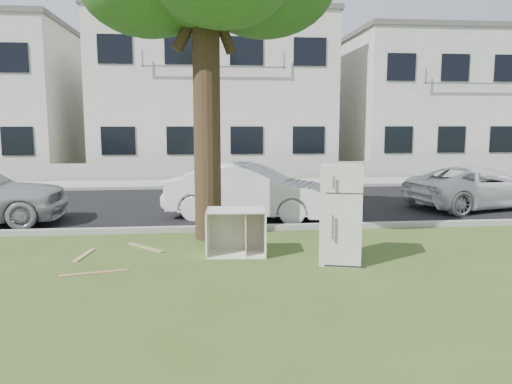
{
  "coord_description": "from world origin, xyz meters",
  "views": [
    {
      "loc": [
        -0.45,
        -8.34,
        2.38
      ],
      "look_at": [
        0.47,
        0.6,
        1.12
      ],
      "focal_mm": 35.0,
      "sensor_mm": 36.0,
      "label": 1
    }
  ],
  "objects": [
    {
      "name": "cabinet",
      "position": [
        0.09,
        0.46,
        0.42
      ],
      "size": [
        1.12,
        0.74,
        0.83
      ],
      "primitive_type": "cube",
      "rotation": [
        0.0,
        0.0,
        -0.08
      ],
      "color": "white",
      "rests_on": "ground"
    },
    {
      "name": "plank_b",
      "position": [
        -1.6,
        1.09,
        0.01
      ],
      "size": [
        0.77,
        0.82,
        0.02
      ],
      "primitive_type": "cube",
      "rotation": [
        0.0,
        0.0,
        -0.83
      ],
      "color": "#9A8250",
      "rests_on": "ground"
    },
    {
      "name": "kerb_near",
      "position": [
        0.0,
        2.45,
        0.0
      ],
      "size": [
        120.0,
        0.18,
        0.12
      ],
      "primitive_type": "cube",
      "color": "gray",
      "rests_on": "ground"
    },
    {
      "name": "plank_c",
      "position": [
        -2.63,
        0.64,
        0.01
      ],
      "size": [
        0.23,
        0.85,
        0.02
      ],
      "primitive_type": "cube",
      "rotation": [
        0.0,
        0.0,
        1.42
      ],
      "color": "tan",
      "rests_on": "ground"
    },
    {
      "name": "townhouse_center",
      "position": [
        0.0,
        17.5,
        3.72
      ],
      "size": [
        11.22,
        8.16,
        7.44
      ],
      "color": "silver",
      "rests_on": "ground"
    },
    {
      "name": "road",
      "position": [
        0.0,
        6.0,
        0.01
      ],
      "size": [
        120.0,
        7.0,
        0.01
      ],
      "primitive_type": "cube",
      "color": "black",
      "rests_on": "ground"
    },
    {
      "name": "car_right",
      "position": [
        7.18,
        4.76,
        0.58
      ],
      "size": [
        4.54,
        2.94,
        1.16
      ],
      "primitive_type": "imported",
      "rotation": [
        0.0,
        0.0,
        1.83
      ],
      "color": "white",
      "rests_on": "ground"
    },
    {
      "name": "fridge",
      "position": [
        1.83,
        -0.22,
        0.84
      ],
      "size": [
        0.83,
        0.8,
        1.67
      ],
      "primitive_type": "cube",
      "rotation": [
        0.0,
        0.0,
        -0.27
      ],
      "color": "beige",
      "rests_on": "ground"
    },
    {
      "name": "kerb_far",
      "position": [
        0.0,
        9.55,
        0.0
      ],
      "size": [
        120.0,
        0.18,
        0.12
      ],
      "primitive_type": "cube",
      "color": "gray",
      "rests_on": "ground"
    },
    {
      "name": "low_wall",
      "position": [
        0.0,
        12.6,
        0.35
      ],
      "size": [
        120.0,
        0.15,
        0.7
      ],
      "primitive_type": "cube",
      "color": "gray",
      "rests_on": "ground"
    },
    {
      "name": "townhouse_right",
      "position": [
        12.0,
        17.5,
        3.42
      ],
      "size": [
        10.2,
        8.16,
        6.84
      ],
      "color": "silver",
      "rests_on": "ground"
    },
    {
      "name": "ground",
      "position": [
        0.0,
        0.0,
        0.0
      ],
      "size": [
        120.0,
        120.0,
        0.0
      ],
      "primitive_type": "plane",
      "color": "#3A4F1C"
    },
    {
      "name": "plank_a",
      "position": [
        -2.23,
        -0.47,
        0.01
      ],
      "size": [
        1.03,
        0.33,
        0.02
      ],
      "primitive_type": "cube",
      "rotation": [
        0.0,
        0.0,
        0.24
      ],
      "color": "#9D754C",
      "rests_on": "ground"
    },
    {
      "name": "car_center",
      "position": [
        0.63,
        3.83,
        0.68
      ],
      "size": [
        4.37,
        2.66,
        1.36
      ],
      "primitive_type": "imported",
      "rotation": [
        0.0,
        0.0,
        1.25
      ],
      "color": "silver",
      "rests_on": "ground"
    },
    {
      "name": "sidewalk",
      "position": [
        0.0,
        11.0,
        0.01
      ],
      "size": [
        120.0,
        2.8,
        0.01
      ],
      "primitive_type": "cube",
      "color": "gray",
      "rests_on": "ground"
    }
  ]
}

